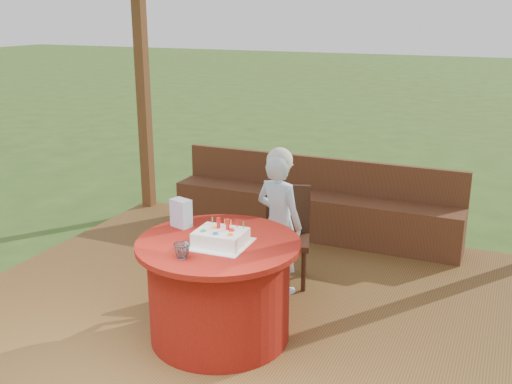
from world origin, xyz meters
TOP-DOWN VIEW (x-y plane):
  - ground at (0.00, 0.00)m, footprint 60.00×60.00m
  - deck at (0.00, 0.00)m, footprint 4.50×4.00m
  - pergola at (0.00, 0.00)m, footprint 4.50×4.00m
  - bench at (0.00, 1.72)m, footprint 3.00×0.42m
  - table at (0.04, -0.48)m, footprint 1.14×1.14m
  - chair at (0.13, 0.61)m, footprint 0.48×0.48m
  - elderly_woman at (0.14, 0.39)m, footprint 0.49×0.39m
  - birthday_cake at (0.08, -0.52)m, footprint 0.39×0.39m
  - gift_bag at (-0.35, -0.32)m, footprint 0.17×0.13m
  - drinking_glass at (-0.04, -0.83)m, footprint 0.12×0.12m

SIDE VIEW (x-z plane):
  - ground at x=0.00m, z-range 0.00..0.00m
  - deck at x=0.00m, z-range 0.00..0.12m
  - bench at x=0.00m, z-range -0.02..0.79m
  - table at x=0.04m, z-range 0.13..0.86m
  - chair at x=0.13m, z-range 0.15..0.98m
  - elderly_woman at x=0.14m, z-range 0.13..1.35m
  - drinking_glass at x=-0.04m, z-range 0.85..0.95m
  - birthday_cake at x=0.08m, z-range 0.82..0.99m
  - gift_bag at x=-0.35m, z-range 0.85..1.06m
  - pergola at x=0.00m, z-range 1.05..3.77m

